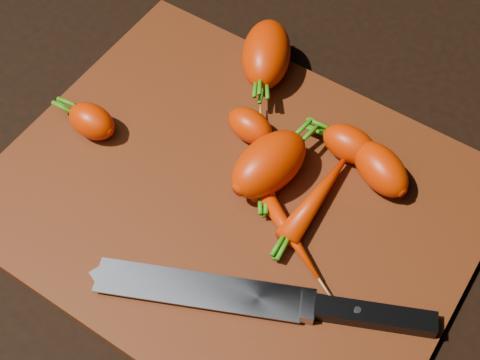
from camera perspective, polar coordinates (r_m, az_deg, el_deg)
The scene contains 12 objects.
ground at distance 0.73m, azimuth -0.43°, elevation -2.04°, with size 2.00×2.00×0.01m, color black.
cutting_board at distance 0.72m, azimuth -0.44°, elevation -1.59°, with size 0.50×0.40×0.01m, color #672B11.
carrot_0 at distance 0.77m, azimuth -12.55°, elevation 4.92°, with size 0.06×0.04×0.04m, color red.
carrot_1 at distance 0.81m, azimuth 2.26°, elevation 10.69°, with size 0.10×0.06×0.06m, color red.
carrot_2 at distance 0.71m, azimuth 2.49°, elevation 1.38°, with size 0.10×0.06×0.06m, color red.
carrot_3 at distance 0.74m, azimuth 9.32°, elevation 3.06°, with size 0.06×0.04×0.04m, color red.
carrot_4 at distance 0.75m, azimuth 0.87°, elevation 4.65°, with size 0.06×0.04×0.04m, color red.
carrot_5 at distance 0.73m, azimuth 11.93°, elevation 0.93°, with size 0.07×0.04×0.04m, color red.
carrot_6 at distance 0.71m, azimuth 6.72°, elevation -1.27°, with size 0.13×0.03×0.03m, color red.
carrot_7 at distance 0.69m, azimuth 3.99°, elevation -4.20°, with size 0.13×0.02×0.02m, color red.
carrot_8 at distance 0.73m, azimuth 1.88°, elevation 1.92°, with size 0.10×0.03×0.03m, color red.
knife at distance 0.66m, azimuth -1.87°, elevation -9.57°, with size 0.31×0.16×0.02m.
Camera 1 is at (0.21, -0.31, 0.62)m, focal length 50.00 mm.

